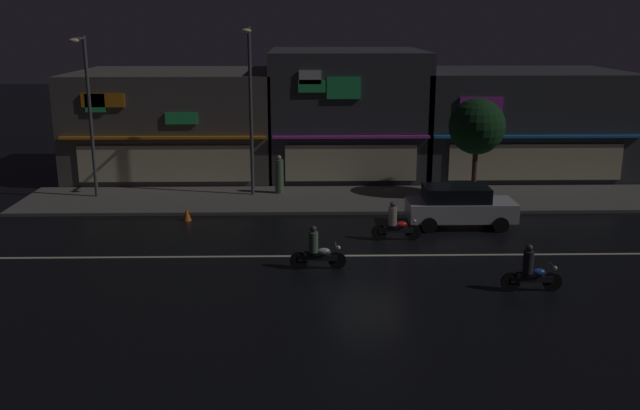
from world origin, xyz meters
name	(u,v)px	position (x,y,z in m)	size (l,w,h in m)	color
ground_plane	(369,256)	(0.00, 0.00, 0.00)	(140.00, 140.00, 0.00)	black
lane_divider_stripe	(369,256)	(0.00, 0.00, 0.01)	(29.08, 0.16, 0.01)	beige
sidewalk_far	(354,199)	(0.00, 7.85, 0.07)	(30.61, 4.84, 0.14)	#5B5954
storefront_left_block	(178,122)	(-9.18, 14.42, 2.75)	(10.54, 8.47, 5.50)	#56514C
storefront_center_block	(346,112)	(0.00, 14.52, 3.29)	(8.12, 8.66, 6.59)	#383A3F
storefront_right_block	(515,122)	(9.18, 14.13, 2.77)	(10.81, 7.89, 5.54)	#383A3F
streetlamp_west	(88,105)	(-12.03, 8.20, 4.45)	(0.44, 1.64, 7.32)	#47494C
streetlamp_mid	(250,99)	(-4.74, 8.42, 4.65)	(0.44, 1.64, 7.72)	#47494C
pedestrian_on_sidewalk	(279,176)	(-3.49, 8.91, 0.98)	(0.41, 0.41, 1.82)	#4C664C
street_tree	(477,127)	(5.61, 8.08, 3.41)	(2.58, 2.58, 4.58)	#473323
parked_car_near_kerb	(459,205)	(3.98, 3.63, 0.87)	(4.30, 1.98, 1.67)	silver
motorcycle_lead	(531,272)	(4.67, -3.46, 0.63)	(1.90, 0.60, 1.52)	black
motorcycle_following	(316,251)	(-1.89, -1.33, 0.63)	(1.90, 0.60, 1.52)	black
motorcycle_opposite_lane	(395,224)	(1.14, 1.81, 0.63)	(1.90, 0.60, 1.52)	black
traffic_cone	(187,214)	(-7.21, 4.68, 0.28)	(0.36, 0.36, 0.55)	orange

